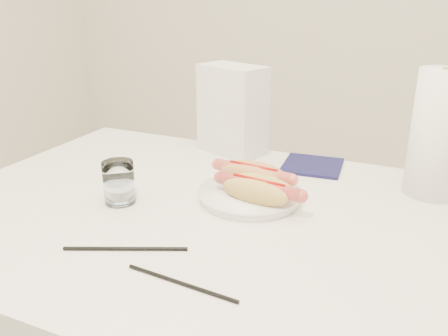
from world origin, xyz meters
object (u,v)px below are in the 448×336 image
at_px(plate, 250,196).
at_px(water_glass, 119,182).
at_px(hotdog_right, 259,190).
at_px(hotdog_left, 253,175).
at_px(table, 225,240).
at_px(napkin_box, 232,110).
at_px(paper_towel_roll, 440,134).

distance_m(plate, water_glass, 0.27).
height_order(hotdog_right, water_glass, water_glass).
relative_size(hotdog_left, water_glass, 2.04).
bearing_deg(table, napkin_box, 111.20).
xyz_separation_m(table, hotdog_right, (0.05, 0.05, 0.10)).
bearing_deg(hotdog_left, napkin_box, 129.34).
xyz_separation_m(plate, hotdog_right, (0.03, -0.03, 0.03)).
height_order(table, plate, plate).
distance_m(table, napkin_box, 0.41).
relative_size(table, paper_towel_roll, 4.54).
xyz_separation_m(plate, water_glass, (-0.24, -0.12, 0.04)).
relative_size(table, plate, 5.79).
xyz_separation_m(hotdog_right, napkin_box, (-0.19, 0.30, 0.08)).
xyz_separation_m(hotdog_left, water_glass, (-0.23, -0.16, 0.00)).
bearing_deg(plate, hotdog_left, 102.14).
bearing_deg(napkin_box, table, -48.32).
height_order(plate, hotdog_right, hotdog_right).
bearing_deg(paper_towel_roll, water_glass, -151.76).
bearing_deg(paper_towel_roll, table, -143.25).
height_order(hotdog_left, water_glass, water_glass).
distance_m(napkin_box, paper_towel_roll, 0.50).
xyz_separation_m(table, water_glass, (-0.22, -0.04, 0.10)).
distance_m(hotdog_left, hotdog_right, 0.08).
relative_size(table, hotdog_left, 6.68).
bearing_deg(paper_towel_roll, plate, -150.61).
height_order(hotdog_left, hotdog_right, same).
xyz_separation_m(plate, paper_towel_roll, (0.34, 0.19, 0.12)).
relative_size(hotdog_right, water_glass, 2.06).
height_order(hotdog_right, paper_towel_roll, paper_towel_roll).
height_order(plate, hotdog_left, hotdog_left).
height_order(table, water_glass, water_glass).
xyz_separation_m(hotdog_right, paper_towel_roll, (0.31, 0.22, 0.09)).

